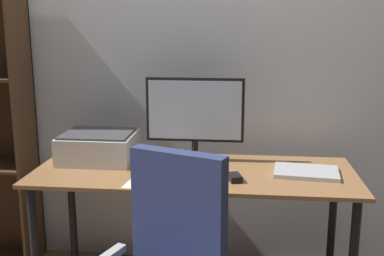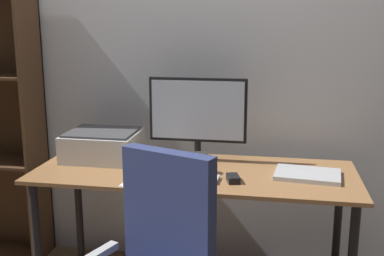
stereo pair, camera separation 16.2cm
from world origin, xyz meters
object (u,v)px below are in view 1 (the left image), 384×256
monitor (195,114)px  mouse (235,178)px  coffee_mug (199,163)px  keyboard (190,178)px  desk (194,186)px  printer (99,147)px  laptop (306,172)px

monitor → mouse: bearing=-54.8°
coffee_mug → mouse: bearing=-29.4°
keyboard → coffee_mug: size_ratio=2.71×
desk → monitor: monitor is taller
printer → mouse: bearing=-19.2°
desk → printer: bearing=167.3°
coffee_mug → keyboard: bearing=-107.7°
mouse → coffee_mug: coffee_mug is taller
printer → monitor: bearing=6.2°
monitor → mouse: monitor is taller
mouse → laptop: mouse is taller
keyboard → coffee_mug: coffee_mug is taller
desk → mouse: 0.28m
keyboard → laptop: size_ratio=0.91×
mouse → coffee_mug: size_ratio=0.90×
monitor → laptop: size_ratio=1.68×
desk → coffee_mug: bearing=-50.5°
keyboard → mouse: size_ratio=3.02×
desk → keyboard: (-0.00, -0.15, 0.09)m
desk → monitor: (-0.01, 0.18, 0.35)m
coffee_mug → laptop: coffee_mug is taller
desk → keyboard: 0.18m
monitor → printer: monitor is taller
keyboard → mouse: 0.22m
keyboard → laptop: (0.58, 0.16, 0.00)m
keyboard → laptop: laptop is taller
printer → coffee_mug: bearing=-15.7°
mouse → laptop: size_ratio=0.30×
laptop → desk: bearing=-173.3°
mouse → printer: size_ratio=0.24×
keyboard → printer: printer is taller
desk → monitor: 0.39m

